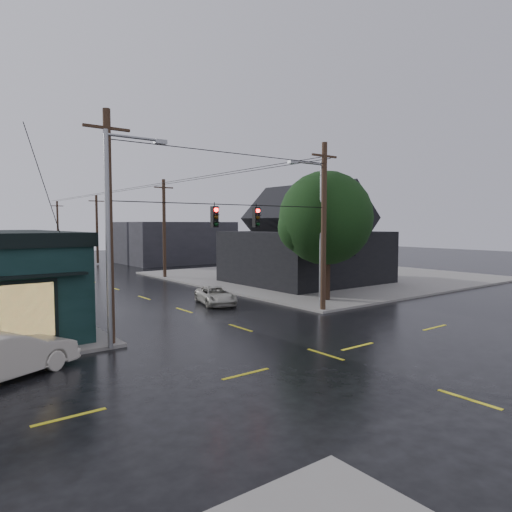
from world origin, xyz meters
TOP-DOWN VIEW (x-y plane):
  - ground_plane at (0.00, 0.00)m, footprint 160.00×160.00m
  - sidewalk_ne at (20.00, 20.00)m, footprint 28.00×28.00m
  - ne_building at (15.00, 17.00)m, footprint 12.60×11.60m
  - corner_tree at (9.28, 9.04)m, footprint 6.39×6.39m
  - utility_pole_nw at (-6.50, 6.50)m, footprint 2.00×0.32m
  - utility_pole_ne at (6.50, 6.50)m, footprint 2.00×0.32m
  - utility_pole_far_a at (6.50, 28.00)m, footprint 2.00×0.32m
  - utility_pole_far_b at (6.50, 48.00)m, footprint 2.00×0.32m
  - utility_pole_far_c at (6.50, 68.00)m, footprint 2.00×0.32m
  - span_signal_assembly at (0.10, 6.50)m, footprint 13.00×0.48m
  - streetlight_nw at (-6.80, 5.80)m, footprint 5.40×0.30m
  - streetlight_ne at (7.00, 7.20)m, footprint 5.40×0.30m
  - bg_building_east at (16.00, 45.00)m, footprint 14.00×12.00m
  - sedan_cream at (-10.91, 4.58)m, footprint 5.27×3.65m
  - suv_silver at (2.69, 12.62)m, footprint 2.96×4.57m

SIDE VIEW (x-z plane):
  - ground_plane at x=0.00m, z-range 0.00..0.00m
  - utility_pole_nw at x=-6.50m, z-range -5.08..5.08m
  - utility_pole_ne at x=6.50m, z-range -5.08..5.08m
  - utility_pole_far_a at x=6.50m, z-range -4.83..4.83m
  - utility_pole_far_b at x=6.50m, z-range -4.58..4.58m
  - utility_pole_far_c at x=6.50m, z-range -4.58..4.58m
  - streetlight_nw at x=-6.80m, z-range -4.58..4.58m
  - streetlight_ne at x=7.00m, z-range -4.58..4.58m
  - sidewalk_ne at x=20.00m, z-range 0.00..0.15m
  - suv_silver at x=2.69m, z-range 0.00..1.17m
  - sedan_cream at x=-10.91m, z-range 0.00..1.65m
  - bg_building_east at x=16.00m, z-range 0.00..5.60m
  - ne_building at x=15.00m, z-range 0.09..8.85m
  - span_signal_assembly at x=0.10m, z-range 5.08..6.31m
  - corner_tree at x=9.28m, z-range 1.31..10.08m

